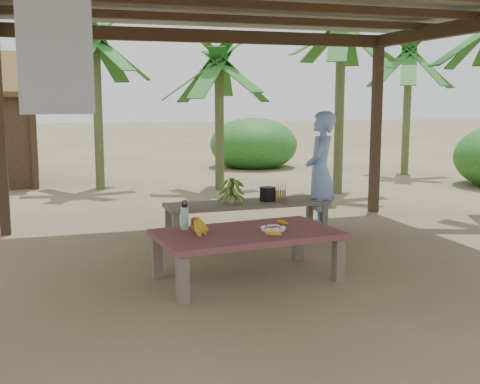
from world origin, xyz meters
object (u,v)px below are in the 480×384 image
object	(u,v)px
ripe_banana_bunch	(193,225)
plate	(273,229)
work_table	(247,238)
water_flask	(185,217)
bench	(247,206)
cooking_pot	(268,194)
woman	(320,172)

from	to	relation	value
ripe_banana_bunch	plate	bearing A→B (deg)	-5.81
work_table	water_flask	world-z (taller)	water_flask
bench	cooking_pot	size ratio (longest dim) A/B	10.44
work_table	water_flask	bearing A→B (deg)	147.26
cooking_pot	water_flask	bearing A→B (deg)	-132.40
water_flask	cooking_pot	size ratio (longest dim) A/B	1.41
work_table	woman	world-z (taller)	woman
ripe_banana_bunch	cooking_pot	distance (m)	2.38
ripe_banana_bunch	woman	world-z (taller)	woman
plate	work_table	bearing A→B (deg)	171.63
bench	cooking_pot	xyz separation A→B (m)	(0.29, 0.00, 0.15)
water_flask	cooking_pot	world-z (taller)	water_flask
ripe_banana_bunch	cooking_pot	bearing A→B (deg)	52.07
woman	plate	bearing A→B (deg)	-4.10
work_table	woman	bearing A→B (deg)	42.02
woman	work_table	bearing A→B (deg)	-9.56
plate	woman	size ratio (longest dim) A/B	0.15
plate	cooking_pot	distance (m)	2.06
plate	cooking_pot	size ratio (longest dim) A/B	1.21
cooking_pot	ripe_banana_bunch	bearing A→B (deg)	-127.93
ripe_banana_bunch	woman	size ratio (longest dim) A/B	0.17
plate	woman	world-z (taller)	woman
ripe_banana_bunch	woman	xyz separation A→B (m)	(2.21, 1.83, 0.24)
work_table	woman	xyz separation A→B (m)	(1.67, 1.87, 0.39)
woman	bench	bearing A→B (deg)	-60.40
plate	water_flask	world-z (taller)	water_flask
bench	plate	world-z (taller)	plate
bench	plate	distance (m)	1.99
ripe_banana_bunch	water_flask	xyz separation A→B (m)	(-0.03, 0.24, 0.04)
bench	ripe_banana_bunch	bearing A→B (deg)	-123.62
plate	woman	distance (m)	2.39
ripe_banana_bunch	bench	bearing A→B (deg)	57.88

